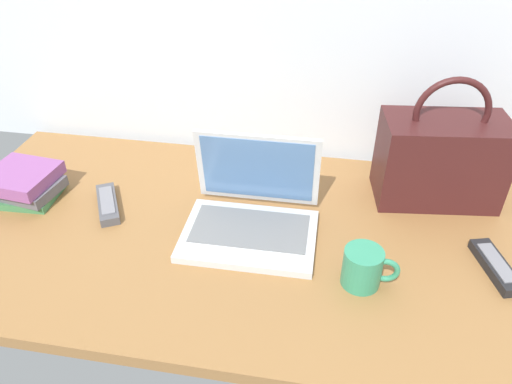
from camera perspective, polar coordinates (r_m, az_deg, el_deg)
desk at (r=1.17m, az=0.61°, el=-5.46°), size 1.60×0.76×0.03m
laptop at (r=1.15m, az=-0.46°, el=-2.35°), size 0.31×0.26×0.22m
coffee_mug at (r=1.04m, az=12.48°, el=-8.64°), size 0.12×0.08×0.09m
remote_control_near at (r=1.18m, az=26.25°, el=-7.80°), size 0.09×0.17×0.02m
remote_control_far at (r=1.29m, az=-16.96°, el=-1.33°), size 0.12×0.16×0.02m
handbag at (r=1.30m, az=20.76°, el=3.71°), size 0.32×0.19×0.33m
book_stack at (r=1.39m, az=-25.59°, el=0.87°), size 0.20×0.17×0.08m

